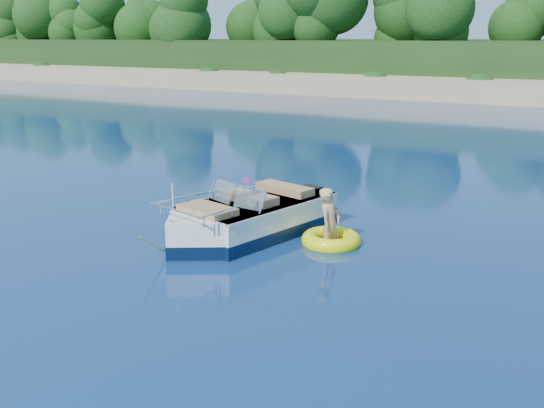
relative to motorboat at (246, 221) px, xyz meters
The scene contains 6 objects.
ground 3.79m from the motorboat, 117.28° to the right, with size 160.00×160.00×0.00m, color #0A204C.
shoreline 60.44m from the motorboat, 91.64° to the left, with size 170.00×59.00×6.00m.
treeline 38.05m from the motorboat, 92.57° to the left, with size 150.00×7.12×8.19m.
motorboat is the anchor object (origin of this frame).
tow_tube 1.91m from the motorboat, 12.84° to the left, with size 1.45×1.45×0.33m.
boy 1.91m from the motorboat, 12.10° to the left, with size 0.61×0.40×1.66m, color tan.
Camera 1 is at (8.47, -7.41, 4.22)m, focal length 40.00 mm.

